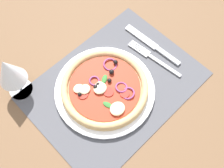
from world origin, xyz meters
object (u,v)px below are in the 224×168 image
pizza (105,88)px  knife (152,44)px  fork (152,57)px  plate (105,90)px  wine_glass (9,72)px

pizza → knife: pizza is taller
fork → pizza: bearing=78.2°
fork → knife: (3.28, 2.95, 0.03)cm
plate → pizza: (-0.04, -0.05, 1.60)cm
pizza → knife: 20.70cm
pizza → plate: bearing=51.7°
fork → wine_glass: bearing=55.0°
plate → fork: bearing=-5.6°
plate → pizza: pizza is taller
pizza → wine_glass: size_ratio=1.58×
plate → pizza: 1.60cm
plate → pizza: size_ratio=1.16×
knife → wine_glass: bearing=64.3°
fork → knife: bearing=-54.4°
plate → wine_glass: (-16.18, 16.54, 9.16)cm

